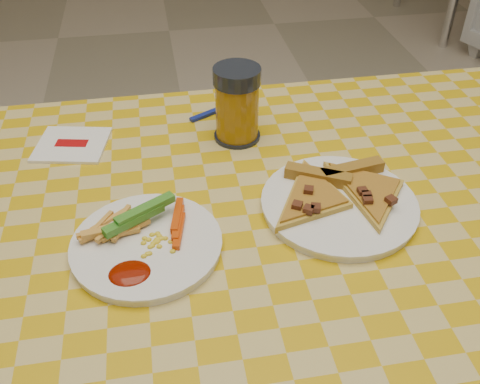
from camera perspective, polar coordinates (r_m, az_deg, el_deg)
name	(u,v)px	position (r m, az deg, el deg)	size (l,w,h in m)	color
table	(251,265)	(0.83, 1.21, -7.82)	(1.28, 0.88, 0.76)	silver
plate_left	(147,246)	(0.76, -9.91, -5.70)	(0.21, 0.21, 0.01)	white
plate_right	(339,205)	(0.83, 10.49, -1.40)	(0.23, 0.23, 0.01)	white
fries_veggies	(139,231)	(0.76, -10.72, -4.11)	(0.17, 0.16, 0.04)	#F4A74D
pizza_slices	(339,191)	(0.83, 10.53, 0.06)	(0.28, 0.24, 0.02)	gold
drink_glass	(237,105)	(0.94, -0.32, 9.28)	(0.08, 0.08, 0.14)	black
napkin	(72,145)	(1.00, -17.49, 4.85)	(0.14, 0.13, 0.01)	white
fork	(220,109)	(1.06, -2.20, 8.84)	(0.12, 0.08, 0.01)	navy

